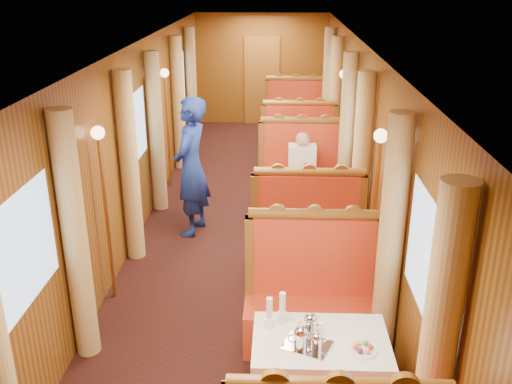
# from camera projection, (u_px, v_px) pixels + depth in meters

# --- Properties ---
(floor) EXTENTS (3.00, 12.00, 0.01)m
(floor) POSITION_uv_depth(u_px,v_px,m) (248.00, 231.00, 7.93)
(floor) COLOR black
(floor) RESTS_ON ground
(ceiling) EXTENTS (3.00, 12.00, 0.01)m
(ceiling) POSITION_uv_depth(u_px,v_px,m) (247.00, 47.00, 7.02)
(ceiling) COLOR silver
(ceiling) RESTS_ON wall_left
(wall_far) EXTENTS (3.00, 0.01, 2.50)m
(wall_far) POSITION_uv_depth(u_px,v_px,m) (262.00, 69.00, 13.05)
(wall_far) COLOR brown
(wall_far) RESTS_ON floor
(wall_left) EXTENTS (0.01, 12.00, 2.50)m
(wall_left) POSITION_uv_depth(u_px,v_px,m) (135.00, 143.00, 7.53)
(wall_left) COLOR brown
(wall_left) RESTS_ON floor
(wall_right) EXTENTS (0.01, 12.00, 2.50)m
(wall_right) POSITION_uv_depth(u_px,v_px,m) (363.00, 146.00, 7.42)
(wall_right) COLOR brown
(wall_right) RESTS_ON floor
(doorway_far) EXTENTS (0.80, 0.04, 2.00)m
(doorway_far) POSITION_uv_depth(u_px,v_px,m) (262.00, 81.00, 13.12)
(doorway_far) COLOR #915D21
(doorway_far) RESTS_ON floor
(table_near) EXTENTS (1.05, 0.72, 0.75)m
(table_near) POSITION_uv_depth(u_px,v_px,m) (319.00, 379.00, 4.51)
(table_near) COLOR white
(table_near) RESTS_ON floor
(banquette_near_aft) EXTENTS (1.30, 0.55, 1.34)m
(banquette_near_aft) POSITION_uv_depth(u_px,v_px,m) (313.00, 304.00, 5.43)
(banquette_near_aft) COLOR red
(banquette_near_aft) RESTS_ON floor
(table_mid) EXTENTS (1.05, 0.72, 0.75)m
(table_mid) POSITION_uv_depth(u_px,v_px,m) (303.00, 207.00, 7.76)
(table_mid) COLOR white
(table_mid) RESTS_ON floor
(banquette_mid_fwd) EXTENTS (1.30, 0.55, 1.34)m
(banquette_mid_fwd) POSITION_uv_depth(u_px,v_px,m) (306.00, 236.00, 6.80)
(banquette_mid_fwd) COLOR red
(banquette_mid_fwd) RESTS_ON floor
(banquette_mid_aft) EXTENTS (1.30, 0.55, 1.34)m
(banquette_mid_aft) POSITION_uv_depth(u_px,v_px,m) (301.00, 178.00, 8.69)
(banquette_mid_aft) COLOR red
(banquette_mid_aft) RESTS_ON floor
(table_far) EXTENTS (1.05, 0.72, 0.75)m
(table_far) POSITION_uv_depth(u_px,v_px,m) (296.00, 137.00, 11.02)
(table_far) COLOR white
(table_far) RESTS_ON floor
(banquette_far_fwd) EXTENTS (1.30, 0.55, 1.34)m
(banquette_far_fwd) POSITION_uv_depth(u_px,v_px,m) (298.00, 150.00, 10.06)
(banquette_far_fwd) COLOR red
(banquette_far_fwd) RESTS_ON floor
(banquette_far_aft) EXTENTS (1.30, 0.55, 1.34)m
(banquette_far_aft) POSITION_uv_depth(u_px,v_px,m) (295.00, 121.00, 11.95)
(banquette_far_aft) COLOR red
(banquette_far_aft) RESTS_ON floor
(tea_tray) EXTENTS (0.42, 0.38, 0.01)m
(tea_tray) POSITION_uv_depth(u_px,v_px,m) (307.00, 345.00, 4.29)
(tea_tray) COLOR silver
(tea_tray) RESTS_ON table_near
(teapot_left) EXTENTS (0.18, 0.14, 0.15)m
(teapot_left) POSITION_uv_depth(u_px,v_px,m) (301.00, 341.00, 4.23)
(teapot_left) COLOR silver
(teapot_left) RESTS_ON tea_tray
(teapot_right) EXTENTS (0.15, 0.12, 0.11)m
(teapot_right) POSITION_uv_depth(u_px,v_px,m) (317.00, 344.00, 4.23)
(teapot_right) COLOR silver
(teapot_right) RESTS_ON tea_tray
(teapot_back) EXTENTS (0.17, 0.13, 0.14)m
(teapot_back) POSITION_uv_depth(u_px,v_px,m) (310.00, 326.00, 4.41)
(teapot_back) COLOR silver
(teapot_back) RESTS_ON tea_tray
(fruit_plate) EXTENTS (0.22, 0.22, 0.05)m
(fruit_plate) POSITION_uv_depth(u_px,v_px,m) (363.00, 349.00, 4.23)
(fruit_plate) COLOR white
(fruit_plate) RESTS_ON table_near
(cup_inboard) EXTENTS (0.08, 0.08, 0.26)m
(cup_inboard) POSITION_uv_depth(u_px,v_px,m) (269.00, 316.00, 4.48)
(cup_inboard) COLOR white
(cup_inboard) RESTS_ON table_near
(cup_outboard) EXTENTS (0.08, 0.08, 0.26)m
(cup_outboard) POSITION_uv_depth(u_px,v_px,m) (282.00, 310.00, 4.56)
(cup_outboard) COLOR white
(cup_outboard) RESTS_ON table_near
(rose_vase_mid) EXTENTS (0.06, 0.06, 0.36)m
(rose_vase_mid) POSITION_uv_depth(u_px,v_px,m) (307.00, 168.00, 7.59)
(rose_vase_mid) COLOR silver
(rose_vase_mid) RESTS_ON table_mid
(rose_vase_far) EXTENTS (0.06, 0.06, 0.36)m
(rose_vase_far) POSITION_uv_depth(u_px,v_px,m) (298.00, 108.00, 10.84)
(rose_vase_far) COLOR silver
(rose_vase_far) RESTS_ON table_far
(window_left_near) EXTENTS (0.01, 1.20, 0.90)m
(window_left_near) POSITION_uv_depth(u_px,v_px,m) (21.00, 253.00, 4.20)
(window_left_near) COLOR #90ADD4
(window_left_near) RESTS_ON wall_left
(curtain_left_near_b) EXTENTS (0.22, 0.22, 2.35)m
(curtain_left_near_b) POSITION_uv_depth(u_px,v_px,m) (75.00, 240.00, 5.02)
(curtain_left_near_b) COLOR #D8B66F
(curtain_left_near_b) RESTS_ON floor
(window_right_near) EXTENTS (0.01, 1.20, 0.90)m
(window_right_near) POSITION_uv_depth(u_px,v_px,m) (428.00, 260.00, 4.09)
(window_right_near) COLOR #90ADD4
(window_right_near) RESTS_ON wall_right
(curtain_right_near_a) EXTENTS (0.22, 0.22, 2.35)m
(curtain_right_near_a) POSITION_uv_depth(u_px,v_px,m) (436.00, 361.00, 3.47)
(curtain_right_near_a) COLOR #D8B66F
(curtain_right_near_a) RESTS_ON floor
(curtain_right_near_b) EXTENTS (0.22, 0.22, 2.35)m
(curtain_right_near_b) POSITION_uv_depth(u_px,v_px,m) (390.00, 245.00, 4.92)
(curtain_right_near_b) COLOR #D8B66F
(curtain_right_near_b) RESTS_ON floor
(window_left_mid) EXTENTS (0.01, 1.20, 0.90)m
(window_left_mid) POSITION_uv_depth(u_px,v_px,m) (135.00, 129.00, 7.46)
(window_left_mid) COLOR #90ADD4
(window_left_mid) RESTS_ON wall_left
(curtain_left_mid_a) EXTENTS (0.22, 0.22, 2.35)m
(curtain_left_mid_a) POSITION_uv_depth(u_px,v_px,m) (130.00, 168.00, 6.83)
(curtain_left_mid_a) COLOR #D8B66F
(curtain_left_mid_a) RESTS_ON floor
(curtain_left_mid_b) EXTENTS (0.22, 0.22, 2.35)m
(curtain_left_mid_b) POSITION_uv_depth(u_px,v_px,m) (156.00, 133.00, 8.28)
(curtain_left_mid_b) COLOR #D8B66F
(curtain_left_mid_b) RESTS_ON floor
(window_right_mid) EXTENTS (0.01, 1.20, 0.90)m
(window_right_mid) POSITION_uv_depth(u_px,v_px,m) (363.00, 131.00, 7.34)
(window_right_mid) COLOR #90ADD4
(window_right_mid) RESTS_ON wall_right
(curtain_right_mid_a) EXTENTS (0.22, 0.22, 2.35)m
(curtain_right_mid_a) POSITION_uv_depth(u_px,v_px,m) (361.00, 171.00, 6.72)
(curtain_right_mid_a) COLOR #D8B66F
(curtain_right_mid_a) RESTS_ON floor
(curtain_right_mid_b) EXTENTS (0.22, 0.22, 2.35)m
(curtain_right_mid_b) POSITION_uv_depth(u_px,v_px,m) (347.00, 135.00, 8.17)
(curtain_right_mid_b) COLOR #D8B66F
(curtain_right_mid_b) RESTS_ON floor
(window_left_far) EXTENTS (0.01, 1.20, 0.90)m
(window_left_far) POSITION_uv_depth(u_px,v_px,m) (179.00, 80.00, 10.71)
(window_left_far) COLOR #90ADD4
(window_left_far) RESTS_ON wall_left
(curtain_left_far_a) EXTENTS (0.22, 0.22, 2.35)m
(curtain_left_far_a) POSITION_uv_depth(u_px,v_px,m) (178.00, 104.00, 10.08)
(curtain_left_far_a) COLOR #D8B66F
(curtain_left_far_a) RESTS_ON floor
(curtain_left_far_b) EXTENTS (0.22, 0.22, 2.35)m
(curtain_left_far_b) POSITION_uv_depth(u_px,v_px,m) (191.00, 87.00, 11.53)
(curtain_left_far_b) COLOR #D8B66F
(curtain_left_far_b) RESTS_ON floor
(window_right_far) EXTENTS (0.01, 1.20, 0.90)m
(window_right_far) POSITION_uv_depth(u_px,v_px,m) (337.00, 81.00, 10.60)
(window_right_far) COLOR #90ADD4
(window_right_far) RESTS_ON wall_right
(curtain_right_far_a) EXTENTS (0.22, 0.22, 2.35)m
(curtain_right_far_a) POSITION_uv_depth(u_px,v_px,m) (335.00, 105.00, 9.98)
(curtain_right_far_a) COLOR #D8B66F
(curtain_right_far_a) RESTS_ON floor
(curtain_right_far_b) EXTENTS (0.22, 0.22, 2.35)m
(curtain_right_far_b) POSITION_uv_depth(u_px,v_px,m) (328.00, 88.00, 11.43)
(curtain_right_far_b) COLOR #D8B66F
(curtain_right_far_b) RESTS_ON floor
(sconce_left_fore) EXTENTS (0.14, 0.14, 1.95)m
(sconce_left_fore) POSITION_uv_depth(u_px,v_px,m) (103.00, 179.00, 5.85)
(sconce_left_fore) COLOR #BF8C3F
(sconce_left_fore) RESTS_ON floor
(sconce_right_fore) EXTENTS (0.14, 0.14, 1.95)m
(sconce_right_fore) POSITION_uv_depth(u_px,v_px,m) (377.00, 183.00, 5.74)
(sconce_right_fore) COLOR #BF8C3F
(sconce_right_fore) RESTS_ON floor
(sconce_left_aft) EXTENTS (0.14, 0.14, 1.95)m
(sconce_left_aft) POSITION_uv_depth(u_px,v_px,m) (166.00, 104.00, 9.10)
(sconce_left_aft) COLOR #BF8C3F
(sconce_left_aft) RESTS_ON floor
(sconce_right_aft) EXTENTS (0.14, 0.14, 1.95)m
(sconce_right_aft) POSITION_uv_depth(u_px,v_px,m) (342.00, 106.00, 9.00)
(sconce_right_aft) COLOR #BF8C3F
(sconce_right_aft) RESTS_ON floor
(steward) EXTENTS (0.59, 0.77, 1.88)m
(steward) POSITION_uv_depth(u_px,v_px,m) (191.00, 167.00, 7.57)
(steward) COLOR navy
(steward) RESTS_ON floor
(passenger) EXTENTS (0.40, 0.44, 0.76)m
(passenger) POSITION_uv_depth(u_px,v_px,m) (302.00, 164.00, 8.31)
(passenger) COLOR beige
(passenger) RESTS_ON banquette_mid_aft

